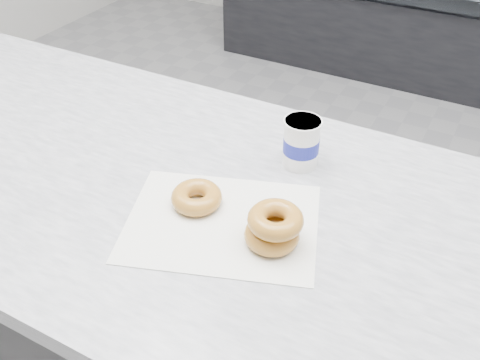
{
  "coord_description": "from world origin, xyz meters",
  "views": [
    {
      "loc": [
        0.55,
        -1.26,
        1.54
      ],
      "look_at": [
        0.19,
        -0.59,
        0.96
      ],
      "focal_mm": 40.0,
      "sensor_mm": 36.0,
      "label": 1
    }
  ],
  "objects_px": {
    "donut_single": "(197,197)",
    "donut_stack": "(274,227)",
    "coffee_cup": "(301,142)",
    "counter": "(172,320)"
  },
  "relations": [
    {
      "from": "donut_stack",
      "to": "counter",
      "type": "bearing_deg",
      "value": 169.25
    },
    {
      "from": "donut_single",
      "to": "donut_stack",
      "type": "relative_size",
      "value": 0.93
    },
    {
      "from": "coffee_cup",
      "to": "donut_stack",
      "type": "bearing_deg",
      "value": -57.07
    },
    {
      "from": "donut_stack",
      "to": "coffee_cup",
      "type": "distance_m",
      "value": 0.24
    },
    {
      "from": "counter",
      "to": "donut_stack",
      "type": "xyz_separation_m",
      "value": [
        0.29,
        -0.05,
        0.48
      ]
    },
    {
      "from": "donut_stack",
      "to": "coffee_cup",
      "type": "bearing_deg",
      "value": 102.3
    },
    {
      "from": "donut_single",
      "to": "donut_stack",
      "type": "distance_m",
      "value": 0.17
    },
    {
      "from": "counter",
      "to": "donut_single",
      "type": "bearing_deg",
      "value": -14.72
    },
    {
      "from": "donut_single",
      "to": "donut_stack",
      "type": "height_order",
      "value": "donut_stack"
    },
    {
      "from": "counter",
      "to": "donut_single",
      "type": "height_order",
      "value": "donut_single"
    }
  ]
}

